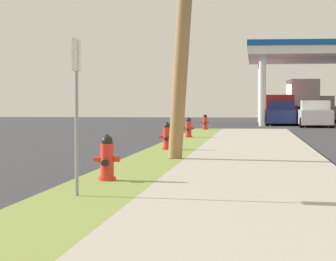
% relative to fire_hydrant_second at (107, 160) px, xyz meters
% --- Properties ---
extents(fire_hydrant_second, '(0.42, 0.38, 0.74)m').
position_rel_fire_hydrant_second_xyz_m(fire_hydrant_second, '(0.00, 0.00, 0.00)').
color(fire_hydrant_second, red).
rests_on(fire_hydrant_second, grass_verge).
extents(fire_hydrant_third, '(0.42, 0.37, 0.74)m').
position_rel_fire_hydrant_second_xyz_m(fire_hydrant_third, '(0.02, 8.66, 0.00)').
color(fire_hydrant_third, red).
rests_on(fire_hydrant_third, grass_verge).
extents(fire_hydrant_fourth, '(0.42, 0.37, 0.74)m').
position_rel_fire_hydrant_second_xyz_m(fire_hydrant_fourth, '(-0.05, 16.46, 0.00)').
color(fire_hydrant_fourth, red).
rests_on(fire_hydrant_fourth, grass_verge).
extents(fire_hydrant_fifth, '(0.42, 0.38, 0.74)m').
position_rel_fire_hydrant_second_xyz_m(fire_hydrant_fifth, '(0.01, 25.46, 0.00)').
color(fire_hydrant_fifth, red).
rests_on(fire_hydrant_fifth, grass_verge).
extents(street_sign_post, '(0.05, 0.36, 2.12)m').
position_rel_fire_hydrant_second_xyz_m(street_sign_post, '(-0.01, -2.12, 1.19)').
color(street_sign_post, gray).
rests_on(street_sign_post, grass_verge).
extents(car_navy_by_near_pump, '(2.05, 4.55, 1.57)m').
position_rel_fire_hydrant_second_xyz_m(car_navy_by_near_pump, '(4.10, 37.80, 0.28)').
color(car_navy_by_near_pump, navy).
rests_on(car_navy_by_near_pump, ground).
extents(car_white_by_far_pump, '(1.96, 4.51, 1.57)m').
position_rel_fire_hydrant_second_xyz_m(car_white_by_far_pump, '(5.95, 34.30, 0.28)').
color(car_white_by_far_pump, white).
rests_on(car_white_by_far_pump, ground).
extents(truck_red_at_forecourt, '(2.15, 5.41, 1.97)m').
position_rel_fire_hydrant_second_xyz_m(truck_red_at_forecourt, '(4.07, 40.71, 0.47)').
color(truck_red_at_forecourt, red).
rests_on(truck_red_at_forecourt, ground).
extents(truck_black_on_apron, '(2.46, 6.50, 3.11)m').
position_rel_fire_hydrant_second_xyz_m(truck_black_on_apron, '(5.80, 44.85, 1.04)').
color(truck_black_on_apron, black).
rests_on(truck_black_on_apron, ground).
extents(truck_silver_at_far_bay, '(2.13, 5.41, 1.97)m').
position_rel_fire_hydrant_second_xyz_m(truck_silver_at_far_bay, '(7.39, 47.92, 0.47)').
color(truck_silver_at_far_bay, '#BCBCC1').
rests_on(truck_silver_at_far_bay, ground).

